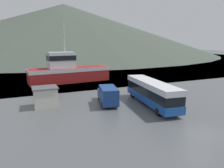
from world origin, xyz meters
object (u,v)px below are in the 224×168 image
tour_bus (151,92)px  small_boat (75,72)px  delivery_van (108,95)px  fishing_boat (68,71)px  dock_kiosk (45,97)px  storage_bin (171,92)px

tour_bus → small_boat: (-2.68, 31.07, -1.39)m
delivery_van → fishing_boat: fishing_boat is taller
fishing_boat → dock_kiosk: bearing=-26.2°
tour_bus → dock_kiosk: 13.49m
delivery_van → dock_kiosk: dock_kiosk is taller
delivery_van → dock_kiosk: (-7.62, 2.15, 0.01)m
tour_bus → small_boat: size_ratio=2.13×
tour_bus → dock_kiosk: size_ratio=3.79×
delivery_van → storage_bin: size_ratio=4.18×
tour_bus → storage_bin: bearing=31.6°
dock_kiosk → small_boat: 28.15m
storage_bin → small_boat: size_ratio=0.27×
delivery_van → dock_kiosk: bearing=177.4°
storage_bin → dock_kiosk: size_ratio=0.49×
dock_kiosk → delivery_van: bearing=-15.8°
fishing_boat → tour_bus: bearing=12.8°
delivery_van → small_boat: size_ratio=1.15×
delivery_van → storage_bin: 10.09m
tour_bus → delivery_van: tour_bus is taller
delivery_van → fishing_boat: size_ratio=0.37×
delivery_van → small_boat: 28.58m
dock_kiosk → storage_bin: bearing=-8.2°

